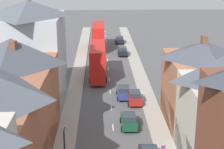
% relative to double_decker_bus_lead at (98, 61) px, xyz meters
% --- Properties ---
extents(pavement_left, '(2.20, 104.00, 0.14)m').
position_rel_double_decker_bus_lead_xyz_m(pavement_left, '(-3.29, -4.99, -2.75)').
color(pavement_left, '#A8A399').
rests_on(pavement_left, ground).
extents(pavement_right, '(2.20, 104.00, 0.14)m').
position_rel_double_decker_bus_lead_xyz_m(pavement_right, '(6.91, -4.99, -2.75)').
color(pavement_right, '#A8A399').
rests_on(pavement_right, ground).
extents(centre_line_dashes, '(0.14, 97.80, 0.01)m').
position_rel_double_decker_bus_lead_xyz_m(centre_line_dashes, '(1.81, -6.99, -2.81)').
color(centre_line_dashes, silver).
rests_on(centre_line_dashes, ground).
extents(double_decker_bus_lead, '(2.74, 10.80, 5.30)m').
position_rel_double_decker_bus_lead_xyz_m(double_decker_bus_lead, '(0.00, 0.00, 0.00)').
color(double_decker_bus_lead, red).
rests_on(double_decker_bus_lead, ground).
extents(double_decker_bus_mid_street, '(2.74, 10.80, 5.30)m').
position_rel_double_decker_bus_lead_xyz_m(double_decker_bus_mid_street, '(0.00, 20.53, 0.00)').
color(double_decker_bus_mid_street, red).
rests_on(double_decker_bus_mid_street, ground).
extents(car_near_blue, '(1.90, 4.03, 1.61)m').
position_rel_double_decker_bus_lead_xyz_m(car_near_blue, '(4.91, 26.31, -2.00)').
color(car_near_blue, black).
rests_on(car_near_blue, ground).
extents(car_near_silver, '(1.90, 4.02, 1.67)m').
position_rel_double_decker_bus_lead_xyz_m(car_near_silver, '(3.61, -9.41, -1.98)').
color(car_near_silver, navy).
rests_on(car_near_silver, ground).
extents(car_parked_left_a, '(1.90, 3.92, 1.64)m').
position_rel_double_decker_bus_lead_xyz_m(car_parked_left_a, '(3.61, -18.98, -1.99)').
color(car_parked_left_a, '#144728').
rests_on(car_parked_left_a, ground).
extents(car_parked_right_a, '(1.90, 4.05, 1.70)m').
position_rel_double_decker_bus_lead_xyz_m(car_parked_right_a, '(4.91, -11.54, -1.96)').
color(car_parked_right_a, maroon).
rests_on(car_parked_right_a, ground).
extents(car_mid_black, '(1.90, 3.90, 1.70)m').
position_rel_double_decker_bus_lead_xyz_m(car_mid_black, '(4.91, 14.63, -1.97)').
color(car_mid_black, black).
rests_on(car_mid_black, ground).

